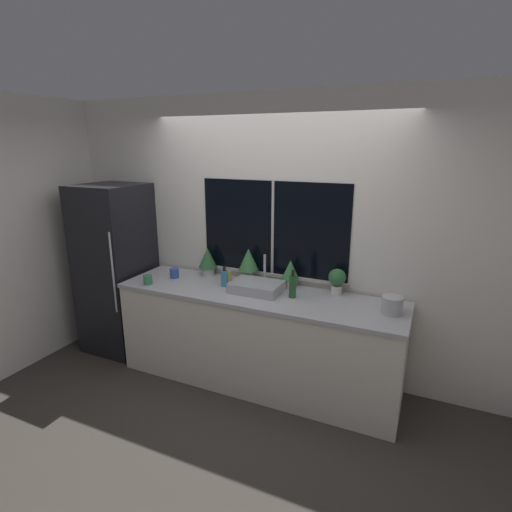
{
  "coord_description": "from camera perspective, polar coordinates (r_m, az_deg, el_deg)",
  "views": [
    {
      "loc": [
        1.41,
        -2.79,
        2.23
      ],
      "look_at": [
        -0.01,
        0.34,
        1.26
      ],
      "focal_mm": 28.0,
      "sensor_mm": 36.0,
      "label": 1
    }
  ],
  "objects": [
    {
      "name": "potted_plant_far_left",
      "position": [
        4.15,
        -6.93,
        -0.51
      ],
      "size": [
        0.19,
        0.19,
        0.29
      ],
      "color": "silver",
      "rests_on": "counter"
    },
    {
      "name": "refrigerator",
      "position": [
        4.63,
        -19.33,
        -1.72
      ],
      "size": [
        0.65,
        0.69,
        1.83
      ],
      "color": "black",
      "rests_on": "ground_plane"
    },
    {
      "name": "wall_back",
      "position": [
        3.91,
        2.61,
        2.67
      ],
      "size": [
        8.0,
        0.09,
        2.7
      ],
      "color": "silver",
      "rests_on": "ground_plane"
    },
    {
      "name": "soap_bottle",
      "position": [
        3.83,
        -4.51,
        -3.15
      ],
      "size": [
        0.07,
        0.07,
        0.2
      ],
      "color": "teal",
      "rests_on": "counter"
    },
    {
      "name": "potted_plant_center_right",
      "position": [
        3.79,
        4.94,
        -2.32
      ],
      "size": [
        0.17,
        0.17,
        0.27
      ],
      "color": "silver",
      "rests_on": "counter"
    },
    {
      "name": "sink",
      "position": [
        3.7,
        0.09,
        -4.38
      ],
      "size": [
        0.46,
        0.38,
        0.3
      ],
      "color": "#ADADB2",
      "rests_on": "counter"
    },
    {
      "name": "mug_blue",
      "position": [
        4.15,
        -11.59,
        -2.42
      ],
      "size": [
        0.09,
        0.09,
        0.1
      ],
      "color": "#3351AD",
      "rests_on": "counter"
    },
    {
      "name": "kettle",
      "position": [
        3.4,
        18.88,
        -6.56
      ],
      "size": [
        0.17,
        0.17,
        0.16
      ],
      "color": "#B2B2B7",
      "rests_on": "counter"
    },
    {
      "name": "potted_plant_far_right",
      "position": [
        3.67,
        11.51,
        -3.28
      ],
      "size": [
        0.16,
        0.16,
        0.24
      ],
      "color": "silver",
      "rests_on": "counter"
    },
    {
      "name": "bottle_tall",
      "position": [
        3.55,
        5.25,
        -4.29
      ],
      "size": [
        0.06,
        0.06,
        0.25
      ],
      "color": "#235128",
      "rests_on": "counter"
    },
    {
      "name": "potted_plant_center_left",
      "position": [
        3.93,
        -1.08,
        -0.77
      ],
      "size": [
        0.2,
        0.2,
        0.33
      ],
      "color": "silver",
      "rests_on": "counter"
    },
    {
      "name": "mug_yellow",
      "position": [
        3.99,
        -4.15,
        -2.89
      ],
      "size": [
        0.08,
        0.08,
        0.09
      ],
      "color": "gold",
      "rests_on": "counter"
    },
    {
      "name": "wall_left",
      "position": [
        5.75,
        -16.45,
        6.22
      ],
      "size": [
        0.06,
        7.0,
        2.7
      ],
      "color": "silver",
      "rests_on": "ground_plane"
    },
    {
      "name": "counter",
      "position": [
        3.86,
        0.14,
        -11.61
      ],
      "size": [
        2.67,
        0.7,
        0.91
      ],
      "color": "silver",
      "rests_on": "ground_plane"
    },
    {
      "name": "ground_plane",
      "position": [
        3.84,
        -2.08,
        -19.82
      ],
      "size": [
        14.0,
        14.0,
        0.0
      ],
      "primitive_type": "plane",
      "color": "#38332D"
    },
    {
      "name": "mug_green",
      "position": [
        4.03,
        -15.2,
        -3.28
      ],
      "size": [
        0.09,
        0.09,
        0.09
      ],
      "color": "#38844C",
      "rests_on": "counter"
    }
  ]
}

